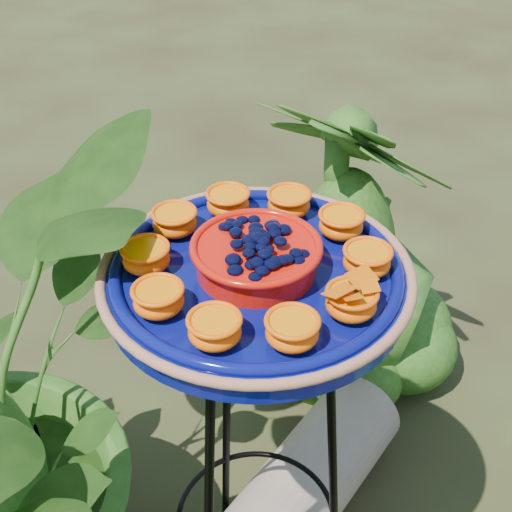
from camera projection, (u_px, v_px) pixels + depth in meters
name	position (u px, v px, depth m)	size (l,w,h in m)	color
tripod_stand	(256.00, 442.00, 1.28)	(0.40, 0.40, 0.89)	black
feeder_dish	(256.00, 271.00, 1.05)	(0.56, 0.56, 0.11)	#070D5B
driftwood_log	(300.00, 491.00, 1.70)	(0.21, 0.21, 0.64)	gray
shrub_back_right	(345.00, 250.00, 1.91)	(0.50, 0.50, 0.90)	#204713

